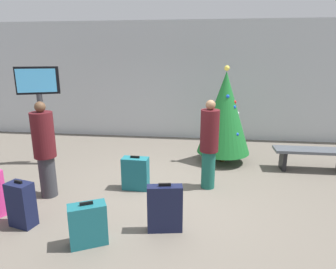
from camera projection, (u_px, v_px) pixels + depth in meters
The scene contains 11 objects.
ground_plane at pixel (169, 194), 5.35m from camera, with size 16.00×16.00×0.00m, color #665E54.
back_wall at pixel (185, 81), 8.65m from camera, with size 16.00×0.20×3.39m, color #B7BCC1.
holiday_tree at pixel (225, 113), 6.69m from camera, with size 1.21×1.21×2.22m.
flight_info_kiosk at pixel (39, 97), 6.43m from camera, with size 0.85×0.41×2.20m.
waiting_bench at pixel (313, 154), 6.36m from camera, with size 1.64×0.44×0.48m.
traveller_0 at pixel (209, 143), 5.39m from camera, with size 0.35×0.35×1.67m.
traveller_1 at pixel (45, 148), 5.06m from camera, with size 0.49×0.49×1.70m.
suitcase_0 at pixel (21, 204), 4.28m from camera, with size 0.41×0.31×0.71m.
suitcase_1 at pixel (136, 173), 5.48m from camera, with size 0.49×0.26×0.65m.
suitcase_2 at pixel (88, 225), 3.86m from camera, with size 0.53×0.42×0.61m.
suitcase_3 at pixel (165, 209), 4.14m from camera, with size 0.51×0.24×0.73m.
Camera 1 is at (0.58, -4.85, 2.43)m, focal length 31.49 mm.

